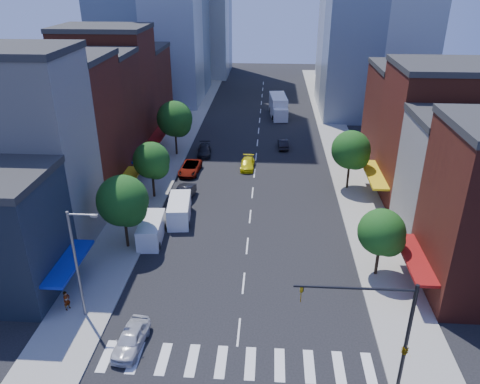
% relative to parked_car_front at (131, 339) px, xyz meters
% --- Properties ---
extents(ground, '(220.00, 220.00, 0.00)m').
position_rel_parked_car_front_xyz_m(ground, '(7.50, 2.00, -0.75)').
color(ground, black).
rests_on(ground, ground).
extents(sidewalk_left, '(5.00, 120.00, 0.15)m').
position_rel_parked_car_front_xyz_m(sidewalk_left, '(-5.00, 42.00, -0.68)').
color(sidewalk_left, gray).
rests_on(sidewalk_left, ground).
extents(sidewalk_right, '(5.00, 120.00, 0.15)m').
position_rel_parked_car_front_xyz_m(sidewalk_right, '(20.00, 42.00, -0.68)').
color(sidewalk_right, gray).
rests_on(sidewalk_right, ground).
extents(crosswalk, '(19.00, 3.00, 0.01)m').
position_rel_parked_car_front_xyz_m(crosswalk, '(7.50, -1.00, -0.75)').
color(crosswalk, silver).
rests_on(crosswalk, ground).
extents(bldg_left_1, '(12.00, 8.00, 18.00)m').
position_rel_parked_car_front_xyz_m(bldg_left_1, '(-13.50, 14.00, 8.25)').
color(bldg_left_1, '#BAB5AC').
rests_on(bldg_left_1, ground).
extents(bldg_left_2, '(12.00, 9.00, 16.00)m').
position_rel_parked_car_front_xyz_m(bldg_left_2, '(-13.50, 22.50, 7.25)').
color(bldg_left_2, maroon).
rests_on(bldg_left_2, ground).
extents(bldg_left_3, '(12.00, 8.00, 15.00)m').
position_rel_parked_car_front_xyz_m(bldg_left_3, '(-13.50, 31.00, 6.75)').
color(bldg_left_3, '#551D15').
rests_on(bldg_left_3, ground).
extents(bldg_left_4, '(12.00, 9.00, 17.00)m').
position_rel_parked_car_front_xyz_m(bldg_left_4, '(-13.50, 39.50, 7.75)').
color(bldg_left_4, maroon).
rests_on(bldg_left_4, ground).
extents(bldg_left_5, '(12.00, 10.00, 13.00)m').
position_rel_parked_car_front_xyz_m(bldg_left_5, '(-13.50, 49.00, 5.75)').
color(bldg_left_5, '#551D15').
rests_on(bldg_left_5, ground).
extents(bldg_right_1, '(12.00, 8.00, 12.00)m').
position_rel_parked_car_front_xyz_m(bldg_right_1, '(28.50, 17.00, 5.25)').
color(bldg_right_1, '#BAB5AC').
rests_on(bldg_right_1, ground).
extents(bldg_right_2, '(12.00, 10.00, 15.00)m').
position_rel_parked_car_front_xyz_m(bldg_right_2, '(28.50, 26.00, 6.75)').
color(bldg_right_2, maroon).
rests_on(bldg_right_2, ground).
extents(bldg_right_3, '(12.00, 10.00, 13.00)m').
position_rel_parked_car_front_xyz_m(bldg_right_3, '(28.50, 36.00, 5.75)').
color(bldg_right_3, '#551D15').
rests_on(bldg_right_3, ground).
extents(traffic_signal, '(7.24, 2.24, 8.00)m').
position_rel_parked_car_front_xyz_m(traffic_signal, '(17.44, -2.50, 3.41)').
color(traffic_signal, black).
rests_on(traffic_signal, sidewalk_right).
extents(streetlight, '(2.25, 0.25, 9.00)m').
position_rel_parked_car_front_xyz_m(streetlight, '(-4.31, 3.00, 4.53)').
color(streetlight, slate).
rests_on(streetlight, sidewalk_left).
extents(tree_left_near, '(4.80, 4.80, 7.30)m').
position_rel_parked_car_front_xyz_m(tree_left_near, '(-3.85, 12.92, 4.11)').
color(tree_left_near, black).
rests_on(tree_left_near, sidewalk_left).
extents(tree_left_mid, '(4.20, 4.20, 6.65)m').
position_rel_parked_car_front_xyz_m(tree_left_mid, '(-3.85, 23.92, 3.78)').
color(tree_left_mid, black).
rests_on(tree_left_mid, sidewalk_left).
extents(tree_left_far, '(5.00, 5.00, 7.75)m').
position_rel_parked_car_front_xyz_m(tree_left_far, '(-3.85, 37.92, 4.45)').
color(tree_left_far, black).
rests_on(tree_left_far, sidewalk_left).
extents(tree_right_near, '(4.00, 4.00, 6.20)m').
position_rel_parked_car_front_xyz_m(tree_right_near, '(19.15, 9.92, 3.44)').
color(tree_right_near, black).
rests_on(tree_right_near, sidewalk_right).
extents(tree_right_far, '(4.60, 4.60, 7.20)m').
position_rel_parked_car_front_xyz_m(tree_right_far, '(19.15, 27.92, 4.11)').
color(tree_right_far, black).
rests_on(tree_right_far, sidewalk_right).
extents(parked_car_front, '(2.14, 4.54, 1.50)m').
position_rel_parked_car_front_xyz_m(parked_car_front, '(0.00, 0.00, 0.00)').
color(parked_car_front, silver).
rests_on(parked_car_front, ground).
extents(parked_car_second, '(2.24, 5.05, 1.61)m').
position_rel_parked_car_front_xyz_m(parked_car_second, '(-0.32, 23.42, 0.05)').
color(parked_car_second, black).
rests_on(parked_car_second, ground).
extents(parked_car_third, '(2.68, 5.33, 1.45)m').
position_rel_parked_car_front_xyz_m(parked_car_third, '(-0.95, 31.49, -0.03)').
color(parked_car_third, '#999999').
rests_on(parked_car_third, ground).
extents(parked_car_rear, '(2.33, 4.87, 1.37)m').
position_rel_parked_car_front_xyz_m(parked_car_rear, '(0.00, 38.33, -0.07)').
color(parked_car_rear, black).
rests_on(parked_car_rear, ground).
extents(cargo_van_near, '(2.42, 5.33, 2.22)m').
position_rel_parked_car_front_xyz_m(cargo_van_near, '(-1.99, 14.39, 0.35)').
color(cargo_van_near, silver).
rests_on(cargo_van_near, ground).
extents(cargo_van_far, '(2.76, 5.68, 2.33)m').
position_rel_parked_car_front_xyz_m(cargo_van_far, '(0.02, 18.66, 0.40)').
color(cargo_van_far, white).
rests_on(cargo_van_far, ground).
extents(taxi, '(1.87, 4.45, 1.28)m').
position_rel_parked_car_front_xyz_m(taxi, '(6.50, 33.63, -0.11)').
color(taxi, '#D7CE0B').
rests_on(taxi, ground).
extents(traffic_car_oncoming, '(1.60, 4.11, 1.33)m').
position_rel_parked_car_front_xyz_m(traffic_car_oncoming, '(11.40, 41.92, -0.08)').
color(traffic_car_oncoming, black).
rests_on(traffic_car_oncoming, ground).
extents(traffic_car_far, '(1.67, 4.00, 1.35)m').
position_rel_parked_car_front_xyz_m(traffic_car_far, '(10.55, 60.31, -0.07)').
color(traffic_car_far, '#999999').
rests_on(traffic_car_far, ground).
extents(box_truck, '(3.48, 9.17, 3.61)m').
position_rel_parked_car_front_xyz_m(box_truck, '(10.81, 59.02, 0.96)').
color(box_truck, silver).
rests_on(box_truck, ground).
extents(pedestrian_near, '(0.62, 0.72, 1.66)m').
position_rel_parked_car_front_xyz_m(pedestrian_near, '(-6.07, 3.54, 0.23)').
color(pedestrian_near, '#999999').
rests_on(pedestrian_near, sidewalk_left).
extents(pedestrian_far, '(0.66, 0.82, 1.63)m').
position_rel_parked_car_front_xyz_m(pedestrian_far, '(-3.39, 18.42, 0.21)').
color(pedestrian_far, '#999999').
rests_on(pedestrian_far, sidewalk_left).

